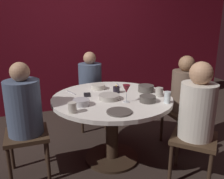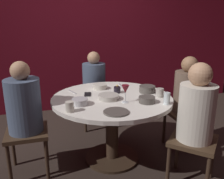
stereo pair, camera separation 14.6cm
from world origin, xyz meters
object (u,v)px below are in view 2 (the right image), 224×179
object	(u,v)px
seated_diner_left	(24,107)
cup_by_right_diner	(167,98)
cell_phone	(88,94)
bowl_rice_portion	(109,97)
wine_glass	(125,90)
bowl_serving_large	(80,102)
bowl_sauce_side	(147,100)
seated_diner_back	(94,81)
dining_table	(112,111)
bowl_salad_center	(100,86)
cup_by_left_diner	(70,107)
dinner_plate	(116,112)
seated_diner_right	(187,93)
bowl_small_white	(147,89)
seated_diner_front_right	(196,113)
cup_near_candle	(160,93)
candle_holder	(117,90)

from	to	relation	value
seated_diner_left	cup_by_right_diner	size ratio (longest dim) A/B	9.98
cell_phone	bowl_rice_portion	xyz separation A→B (m)	(0.18, -0.21, 0.02)
wine_glass	bowl_serving_large	bearing A→B (deg)	172.27
bowl_sauce_side	cup_by_right_diner	distance (m)	0.19
seated_diner_back	cup_by_right_diner	xyz separation A→B (m)	(0.44, -1.28, 0.11)
dining_table	bowl_salad_center	distance (m)	0.39
bowl_sauce_side	cup_by_left_diner	size ratio (longest dim) A/B	1.71
wine_glass	bowl_sauce_side	xyz separation A→B (m)	(0.20, -0.06, -0.10)
seated_diner_left	dinner_plate	xyz separation A→B (m)	(0.79, -0.44, 0.03)
dining_table	seated_diner_right	xyz separation A→B (m)	(0.91, 0.00, 0.12)
dining_table	bowl_sauce_side	xyz separation A→B (m)	(0.28, -0.27, 0.19)
wine_glass	bowl_salad_center	size ratio (longest dim) A/B	1.08
dining_table	cup_by_left_diner	bearing A→B (deg)	-147.49
dinner_plate	dining_table	bearing A→B (deg)	78.43
dining_table	seated_diner_back	distance (m)	0.92
bowl_rice_portion	cup_by_left_diner	distance (m)	0.49
cup_by_left_diner	seated_diner_back	bearing A→B (deg)	68.63
dinner_plate	bowl_small_white	xyz separation A→B (m)	(0.51, 0.49, 0.03)
dinner_plate	bowl_rice_portion	distance (m)	0.38
seated_diner_front_right	cup_by_left_diner	bearing A→B (deg)	29.40
bowl_salad_center	bowl_rice_portion	xyz separation A→B (m)	(-0.00, -0.40, -0.00)
bowl_serving_large	bowl_sauce_side	distance (m)	0.65
seated_diner_right	wine_glass	xyz separation A→B (m)	(-0.83, -0.21, 0.17)
dining_table	cell_phone	bearing A→B (deg)	148.26
bowl_sauce_side	cup_by_right_diner	world-z (taller)	cup_by_right_diner
bowl_small_white	cup_near_candle	size ratio (longest dim) A/B	1.92
wine_glass	dinner_plate	world-z (taller)	wine_glass
cup_by_right_diner	bowl_sauce_side	bearing A→B (deg)	149.30
seated_diner_right	seated_diner_left	bearing A→B (deg)	0.00
seated_diner_back	bowl_salad_center	distance (m)	0.59
dining_table	candle_holder	xyz separation A→B (m)	(0.09, 0.12, 0.20)
cell_phone	bowl_serving_large	bearing A→B (deg)	-101.89
bowl_salad_center	cup_by_left_diner	distance (m)	0.76
candle_holder	bowl_small_white	world-z (taller)	candle_holder
bowl_sauce_side	bowl_rice_portion	size ratio (longest dim) A/B	0.75
cup_by_left_diner	bowl_sauce_side	bearing A→B (deg)	2.59
candle_holder	bowl_serving_large	distance (m)	0.53
seated_diner_left	cup_near_candle	world-z (taller)	seated_diner_left
seated_diner_right	cup_by_right_diner	bearing A→B (deg)	37.93
bowl_rice_portion	cup_near_candle	xyz separation A→B (m)	(0.54, -0.08, 0.02)
seated_diner_right	bowl_sauce_side	xyz separation A→B (m)	(-0.63, -0.27, 0.07)
candle_holder	cell_phone	world-z (taller)	candle_holder
seated_diner_back	bowl_sauce_side	world-z (taller)	seated_diner_back
dining_table	bowl_salad_center	size ratio (longest dim) A/B	7.75
seated_diner_left	dinner_plate	distance (m)	0.90
cell_phone	bowl_rice_portion	bearing A→B (deg)	-37.78
dining_table	cup_near_candle	bearing A→B (deg)	-16.82
cell_phone	bowl_small_white	size ratio (longest dim) A/B	0.79
cell_phone	wine_glass	bearing A→B (deg)	-36.75
seated_diner_front_right	cup_near_candle	bearing A→B (deg)	-29.78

